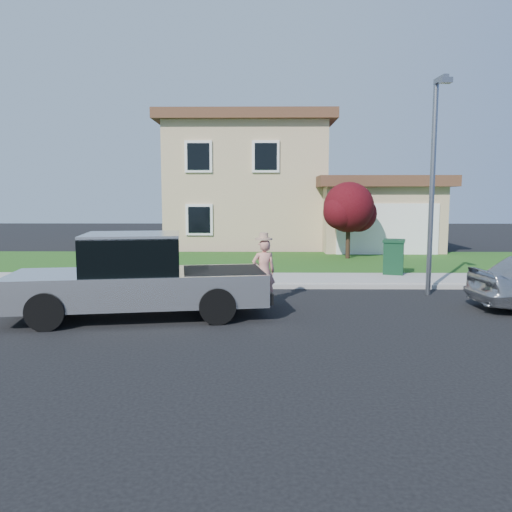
# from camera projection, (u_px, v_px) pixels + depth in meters

# --- Properties ---
(ground) EXTENTS (80.00, 80.00, 0.00)m
(ground) POSITION_uv_depth(u_px,v_px,m) (227.00, 310.00, 11.82)
(ground) COLOR black
(ground) RESTS_ON ground
(curb) EXTENTS (40.00, 0.20, 0.12)m
(curb) POSITION_uv_depth(u_px,v_px,m) (268.00, 286.00, 14.69)
(curb) COLOR gray
(curb) RESTS_ON ground
(sidewalk) EXTENTS (40.00, 2.00, 0.15)m
(sidewalk) POSITION_uv_depth(u_px,v_px,m) (267.00, 280.00, 15.78)
(sidewalk) COLOR gray
(sidewalk) RESTS_ON ground
(lawn) EXTENTS (40.00, 7.00, 0.10)m
(lawn) POSITION_uv_depth(u_px,v_px,m) (266.00, 262.00, 20.25)
(lawn) COLOR #194714
(lawn) RESTS_ON ground
(house) EXTENTS (14.00, 11.30, 6.85)m
(house) POSITION_uv_depth(u_px,v_px,m) (271.00, 188.00, 27.71)
(house) COLOR tan
(house) RESTS_ON ground
(pickup_truck) EXTENTS (5.94, 2.81, 1.88)m
(pickup_truck) POSITION_uv_depth(u_px,v_px,m) (139.00, 278.00, 11.09)
(pickup_truck) COLOR black
(pickup_truck) RESTS_ON ground
(woman) EXTENTS (0.66, 0.51, 1.79)m
(woman) POSITION_uv_depth(u_px,v_px,m) (264.00, 270.00, 12.51)
(woman) COLOR tan
(woman) RESTS_ON ground
(ornamental_tree) EXTENTS (2.34, 2.11, 3.22)m
(ornamental_tree) POSITION_uv_depth(u_px,v_px,m) (349.00, 210.00, 20.91)
(ornamental_tree) COLOR black
(ornamental_tree) RESTS_ON lawn
(trash_bin) EXTENTS (0.90, 0.97, 1.14)m
(trash_bin) POSITION_uv_depth(u_px,v_px,m) (394.00, 256.00, 16.49)
(trash_bin) COLOR #0D321B
(trash_bin) RESTS_ON sidewalk
(street_lamp) EXTENTS (0.30, 0.75, 5.75)m
(street_lamp) POSITION_uv_depth(u_px,v_px,m) (434.00, 174.00, 13.30)
(street_lamp) COLOR slate
(street_lamp) RESTS_ON ground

